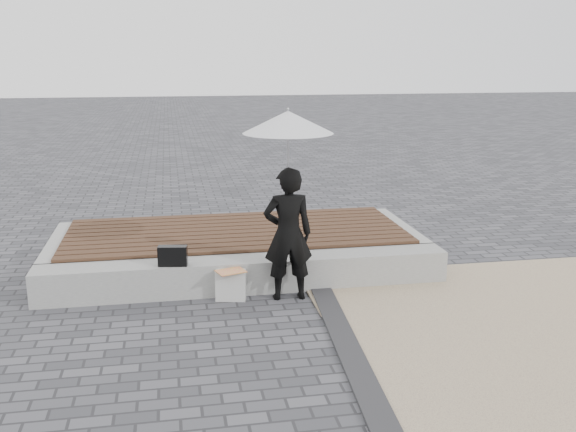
% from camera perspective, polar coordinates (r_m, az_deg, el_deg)
% --- Properties ---
extents(ground, '(80.00, 80.00, 0.00)m').
position_cam_1_polar(ground, '(6.58, -1.91, -11.24)').
color(ground, '#515156').
rests_on(ground, ground).
extents(edging_band, '(0.61, 5.20, 0.04)m').
position_cam_1_polar(edging_band, '(6.27, 5.74, -12.43)').
color(edging_band, '#2E2E30').
rests_on(edging_band, ground).
extents(seating_ledge, '(5.00, 0.45, 0.40)m').
position_cam_1_polar(seating_ledge, '(7.97, -3.63, -5.08)').
color(seating_ledge, '#A7A8A3').
rests_on(seating_ledge, ground).
extents(timber_platform, '(5.00, 2.00, 0.40)m').
position_cam_1_polar(timber_platform, '(9.11, -4.54, -2.65)').
color(timber_platform, '#A7A6A1').
rests_on(timber_platform, ground).
extents(timber_decking, '(4.60, 2.00, 0.04)m').
position_cam_1_polar(timber_decking, '(9.05, -4.56, -1.31)').
color(timber_decking, '#533523').
rests_on(timber_decking, timber_platform).
extents(woman, '(0.58, 0.39, 1.57)m').
position_cam_1_polar(woman, '(7.51, 0.00, -1.60)').
color(woman, black).
rests_on(woman, ground).
extents(parasol, '(1.02, 1.02, 1.30)m').
position_cam_1_polar(parasol, '(7.27, 0.00, 8.23)').
color(parasol, '#A6A7AB').
rests_on(parasol, ground).
extents(handbag, '(0.35, 0.17, 0.24)m').
position_cam_1_polar(handbag, '(7.71, -10.07, -3.46)').
color(handbag, black).
rests_on(handbag, seating_ledge).
extents(canvas_tote, '(0.37, 0.21, 0.36)m').
position_cam_1_polar(canvas_tote, '(7.66, -5.05, -6.05)').
color(canvas_tote, silver).
rests_on(canvas_tote, ground).
extents(magazine, '(0.38, 0.32, 0.01)m').
position_cam_1_polar(magazine, '(7.55, -5.04, -4.85)').
color(magazine, '#D83D4F').
rests_on(magazine, canvas_tote).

